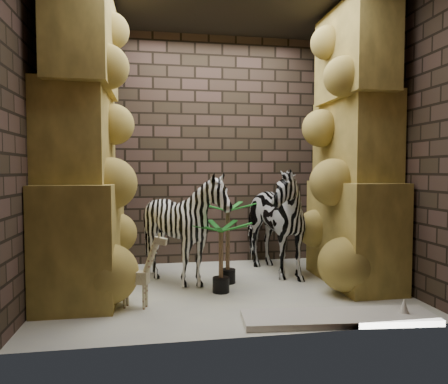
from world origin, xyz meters
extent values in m
plane|color=#ECEAC5|center=(0.00, 0.00, 0.00)|extent=(3.50, 3.50, 0.00)
plane|color=#30261B|center=(0.00, 1.25, 1.50)|extent=(3.50, 0.00, 3.50)
plane|color=#30261B|center=(0.00, -1.25, 1.50)|extent=(3.50, 0.00, 3.50)
plane|color=#30261B|center=(-1.75, 0.00, 1.50)|extent=(0.00, 3.00, 3.00)
plane|color=#30261B|center=(1.75, 0.00, 1.50)|extent=(0.00, 3.00, 3.00)
imported|color=white|center=(0.60, 0.52, 0.73)|extent=(0.95, 1.36, 1.47)
imported|color=white|center=(-0.40, 0.20, 0.55)|extent=(1.10, 1.31, 1.09)
cube|color=silver|center=(0.77, -1.05, 0.03)|extent=(1.60, 0.53, 0.05)
camera|label=1|loc=(-0.69, -4.09, 1.22)|focal=32.46mm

